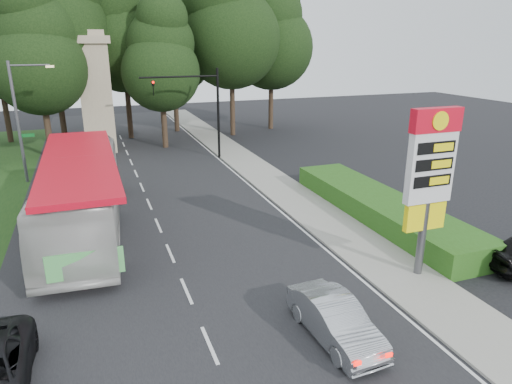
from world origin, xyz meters
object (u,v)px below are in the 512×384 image
object	(u,v)px
gas_station_pylon	(430,171)
traffic_signal_mast	(202,101)
monument	(96,92)
streetlight_signs	(21,117)
transit_bus	(83,195)
sedan_silver	(335,320)

from	to	relation	value
gas_station_pylon	traffic_signal_mast	world-z (taller)	traffic_signal_mast
monument	streetlight_signs	bearing A→B (deg)	-121.97
transit_bus	sedan_silver	xyz separation A→B (m)	(7.39, -12.09, -1.23)
traffic_signal_mast	streetlight_signs	xyz separation A→B (m)	(-12.67, -1.99, -0.23)
transit_bus	sedan_silver	distance (m)	14.23
traffic_signal_mast	monument	world-z (taller)	monument
sedan_silver	gas_station_pylon	bearing A→B (deg)	22.45
gas_station_pylon	monument	size ratio (longest dim) A/B	0.68
gas_station_pylon	monument	world-z (taller)	monument
traffic_signal_mast	streetlight_signs	size ratio (longest dim) A/B	0.90
gas_station_pylon	traffic_signal_mast	size ratio (longest dim) A/B	0.95
streetlight_signs	monument	bearing A→B (deg)	58.03
traffic_signal_mast	transit_bus	size ratio (longest dim) A/B	0.52
monument	sedan_silver	bearing A→B (deg)	-79.07
monument	sedan_silver	size ratio (longest dim) A/B	2.41
gas_station_pylon	monument	bearing A→B (deg)	111.80
sedan_silver	traffic_signal_mast	bearing A→B (deg)	83.00
gas_station_pylon	transit_bus	distance (m)	16.11
transit_bus	sedan_silver	size ratio (longest dim) A/B	3.30
gas_station_pylon	streetlight_signs	world-z (taller)	streetlight_signs
traffic_signal_mast	monument	xyz separation A→B (m)	(-7.68, 6.00, 0.43)
gas_station_pylon	transit_bus	xyz separation A→B (m)	(-12.70, 9.59, -2.53)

